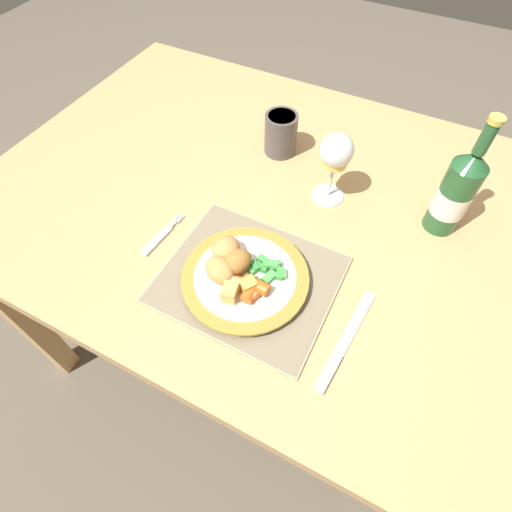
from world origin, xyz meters
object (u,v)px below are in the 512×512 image
wine_glass (336,154)px  bottle (456,193)px  table_knife (342,348)px  fork (160,237)px  dinner_plate (245,278)px  drinking_cup (281,133)px  dining_table (271,223)px

wine_glass → bottle: (0.24, 0.03, -0.02)m
table_knife → fork: bearing=171.9°
dinner_plate → drinking_cup: (-0.11, 0.38, 0.03)m
bottle → drinking_cup: (-0.40, 0.07, -0.04)m
dining_table → table_knife: 0.38m
dining_table → dinner_plate: dinner_plate is taller
bottle → wine_glass: bearing=-173.5°
dining_table → wine_glass: bearing=28.2°
dining_table → fork: fork is taller
bottle → drinking_cup: size_ratio=2.64×
fork → table_knife: (0.41, -0.06, 0.00)m
dinner_plate → fork: dinner_plate is taller
wine_glass → fork: bearing=-134.2°
table_knife → wine_glass: size_ratio=1.33×
dining_table → wine_glass: size_ratio=8.03×
table_knife → bottle: size_ratio=0.82×
dining_table → drinking_cup: drinking_cup is taller
dining_table → dinner_plate: size_ratio=5.48×
dinner_plate → bottle: (0.29, 0.31, 0.08)m
wine_glass → bottle: bottle is taller
wine_glass → drinking_cup: (-0.16, 0.09, -0.06)m
fork → drinking_cup: drinking_cup is taller
fork → wine_glass: (0.26, 0.27, 0.11)m
dinner_plate → bottle: size_ratio=0.91×
fork → bottle: size_ratio=0.48×
table_knife → wine_glass: (-0.15, 0.32, 0.11)m
table_knife → bottle: (0.08, 0.35, 0.09)m
dinner_plate → drinking_cup: bearing=105.6°
dining_table → wine_glass: wine_glass is taller
fork → wine_glass: bearing=45.8°
table_knife → bottle: bottle is taller
bottle → drinking_cup: bearing=170.5°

